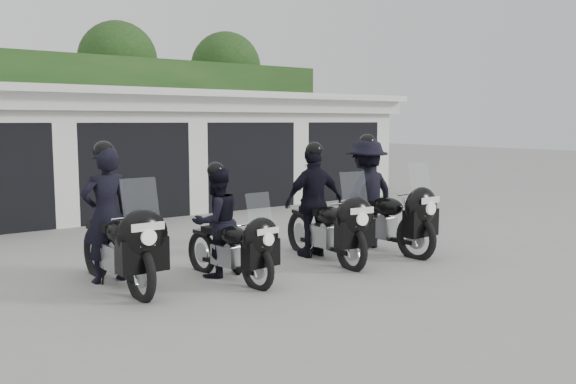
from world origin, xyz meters
TOP-DOWN VIEW (x-y plane):
  - ground at (0.00, 0.00)m, footprint 80.00×80.00m
  - garage_block at (-0.00, 8.06)m, footprint 16.40×6.80m
  - background_vegetation at (0.37, 12.92)m, footprint 20.00×3.90m
  - police_bike_a at (-2.44, 0.38)m, footprint 0.71×2.32m
  - police_bike_b at (-1.05, -0.12)m, footprint 0.83×1.96m
  - police_bike_c at (0.86, 0.04)m, footprint 1.13×2.24m
  - police_bike_d at (2.07, 0.03)m, footprint 1.27×2.38m

SIDE VIEW (x-z plane):
  - ground at x=0.00m, z-range 0.00..0.00m
  - police_bike_b at x=-1.05m, z-range -0.13..1.57m
  - police_bike_a at x=-2.44m, z-range -0.21..1.81m
  - police_bike_c at x=0.86m, z-range -0.15..1.80m
  - police_bike_d at x=2.07m, z-range -0.15..1.92m
  - garage_block at x=0.00m, z-range -0.06..2.90m
  - background_vegetation at x=0.37m, z-range -0.13..5.67m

